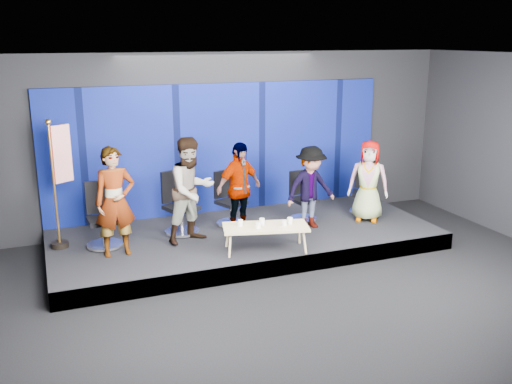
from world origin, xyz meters
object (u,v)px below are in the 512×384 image
(mug_b, at_px, (258,225))
(flag_stand, at_px, (60,180))
(chair_a, at_px, (103,226))
(panelist_c, at_px, (239,188))
(mug_a, at_px, (240,223))
(mug_c, at_px, (262,222))
(panelist_e, at_px, (368,181))
(chair_d, at_px, (302,204))
(chair_e, at_px, (363,197))
(chair_c, at_px, (229,207))
(mug_d, at_px, (284,223))
(panelist_b, at_px, (191,190))
(panelist_d, at_px, (311,188))
(panelist_a, at_px, (115,202))
(mug_e, at_px, (290,221))
(chair_b, at_px, (180,213))
(coffee_table, at_px, (266,228))

(mug_b, relative_size, flag_stand, 0.04)
(chair_a, relative_size, panelist_c, 0.66)
(mug_a, bearing_deg, flag_stand, 154.65)
(mug_c, bearing_deg, panelist_e, 16.46)
(chair_d, bearing_deg, chair_e, -7.92)
(chair_d, xyz_separation_m, mug_a, (-1.70, -1.14, 0.17))
(chair_c, relative_size, panelist_e, 0.66)
(mug_a, relative_size, mug_d, 1.13)
(chair_d, height_order, mug_b, chair_d)
(panelist_c, height_order, flag_stand, flag_stand)
(panelist_b, distance_m, mug_c, 1.35)
(chair_c, height_order, panelist_e, panelist_e)
(panelist_d, distance_m, mug_a, 1.77)
(chair_e, relative_size, flag_stand, 0.44)
(panelist_e, xyz_separation_m, mug_a, (-2.87, -0.66, -0.30))
(chair_a, height_order, panelist_d, panelist_d)
(panelist_a, distance_m, panelist_c, 2.26)
(mug_c, height_order, mug_e, mug_c)
(chair_e, bearing_deg, panelist_b, -139.80)
(chair_b, height_order, coffee_table, chair_b)
(coffee_table, bearing_deg, panelist_b, 138.64)
(panelist_d, bearing_deg, coffee_table, -153.55)
(mug_d, bearing_deg, mug_b, 175.22)
(mug_e, bearing_deg, flag_stand, 157.26)
(chair_a, height_order, mug_e, chair_a)
(panelist_c, height_order, chair_e, panelist_c)
(chair_c, distance_m, panelist_e, 2.73)
(chair_b, relative_size, panelist_c, 0.68)
(mug_d, distance_m, mug_e, 0.15)
(panelist_b, relative_size, chair_c, 1.79)
(panelist_d, xyz_separation_m, flag_stand, (-4.36, 0.64, 0.39))
(panelist_b, height_order, chair_d, panelist_b)
(chair_c, height_order, coffee_table, chair_c)
(chair_e, height_order, coffee_table, chair_e)
(chair_e, bearing_deg, panelist_d, -127.71)
(mug_b, height_order, mug_c, mug_c)
(mug_a, relative_size, mug_c, 0.94)
(panelist_a, distance_m, flag_stand, 1.11)
(panelist_a, bearing_deg, chair_b, 25.61)
(chair_d, relative_size, chair_e, 0.99)
(chair_a, bearing_deg, mug_a, -29.62)
(panelist_d, bearing_deg, panelist_b, 170.79)
(chair_c, height_order, mug_d, chair_c)
(mug_b, bearing_deg, mug_c, 49.61)
(chair_c, distance_m, panelist_c, 0.71)
(mug_d, bearing_deg, panelist_b, 142.48)
(chair_b, xyz_separation_m, mug_b, (0.96, -1.47, 0.11))
(chair_d, bearing_deg, flag_stand, 171.08)
(chair_c, bearing_deg, panelist_d, -49.45)
(mug_a, xyz_separation_m, mug_b, (0.23, -0.23, -0.00))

